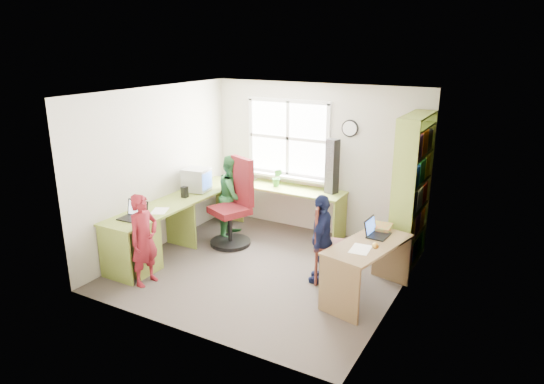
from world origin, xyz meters
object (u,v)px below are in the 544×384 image
(cd_tower, at_px, (332,166))
(swivel_chair, at_px, (235,208))
(laptop_left, at_px, (134,214))
(person_green, at_px, (234,196))
(l_desk, at_px, (174,228))
(bookshelf, at_px, (411,195))
(potted_plant, at_px, (277,178))
(person_navy, at_px, (322,238))
(laptop_right, at_px, (375,232))
(wooden_chair, at_px, (328,240))
(right_desk, at_px, (368,259))
(person_red, at_px, (144,240))
(crt_monitor, at_px, (197,180))

(cd_tower, bearing_deg, swivel_chair, -124.66)
(laptop_left, bearing_deg, person_green, 71.62)
(swivel_chair, height_order, cd_tower, cd_tower)
(l_desk, relative_size, person_green, 2.23)
(bookshelf, bearing_deg, potted_plant, 174.33)
(laptop_left, relative_size, person_navy, 0.30)
(laptop_right, bearing_deg, wooden_chair, 102.54)
(potted_plant, bearing_deg, right_desk, -35.64)
(bookshelf, relative_size, laptop_left, 6.02)
(cd_tower, height_order, person_green, cd_tower)
(right_desk, distance_m, person_navy, 0.69)
(person_red, bearing_deg, wooden_chair, -54.90)
(right_desk, height_order, swivel_chair, swivel_chair)
(bookshelf, bearing_deg, person_navy, -127.96)
(right_desk, bearing_deg, wooden_chair, 174.71)
(swivel_chair, height_order, person_green, swivel_chair)
(crt_monitor, xyz_separation_m, person_navy, (2.33, -0.45, -0.35))
(right_desk, xyz_separation_m, wooden_chair, (-0.60, 0.19, 0.04))
(person_red, bearing_deg, potted_plant, -9.25)
(cd_tower, bearing_deg, l_desk, -114.87)
(right_desk, distance_m, bookshelf, 1.33)
(swivel_chair, xyz_separation_m, person_navy, (1.65, -0.49, 0.01))
(wooden_chair, xyz_separation_m, laptop_left, (-2.37, -0.97, 0.24))
(person_red, bearing_deg, laptop_right, -59.31)
(laptop_left, bearing_deg, cd_tower, 48.29)
(person_navy, bearing_deg, person_red, -70.89)
(crt_monitor, bearing_deg, person_red, -84.97)
(l_desk, xyz_separation_m, laptop_right, (2.77, 0.52, 0.31))
(l_desk, height_order, crt_monitor, crt_monitor)
(potted_plant, xyz_separation_m, person_green, (-0.49, -0.53, -0.24))
(l_desk, relative_size, wooden_chair, 2.85)
(crt_monitor, bearing_deg, right_desk, -19.96)
(bookshelf, height_order, laptop_right, bookshelf)
(wooden_chair, relative_size, crt_monitor, 2.48)
(crt_monitor, xyz_separation_m, person_green, (0.48, 0.31, -0.28))
(laptop_left, distance_m, potted_plant, 2.42)
(wooden_chair, bearing_deg, person_navy, -162.90)
(l_desk, height_order, person_green, person_green)
(laptop_left, relative_size, cd_tower, 0.41)
(potted_plant, bearing_deg, cd_tower, 6.40)
(person_green, relative_size, person_navy, 1.12)
(bookshelf, xyz_separation_m, laptop_right, (-0.19, -0.95, -0.24))
(laptop_left, distance_m, cd_tower, 3.00)
(wooden_chair, height_order, laptop_left, wooden_chair)
(person_red, bearing_deg, crt_monitor, 17.64)
(l_desk, height_order, laptop_right, laptop_right)
(swivel_chair, bearing_deg, wooden_chair, 9.13)
(right_desk, height_order, wooden_chair, wooden_chair)
(l_desk, distance_m, swivel_chair, 1.00)
(l_desk, distance_m, cd_tower, 2.55)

